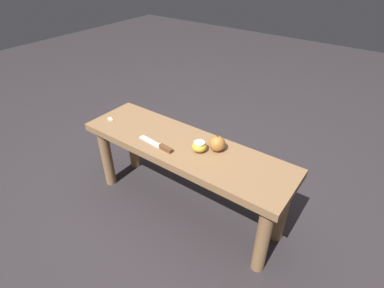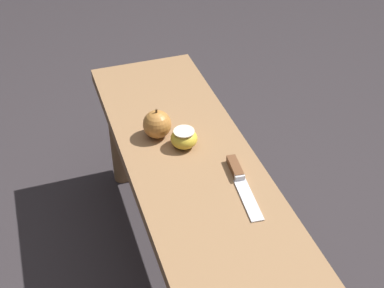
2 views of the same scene
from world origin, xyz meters
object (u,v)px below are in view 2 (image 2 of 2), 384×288
(apple_whole, at_px, (157,124))
(apple_cut, at_px, (183,138))
(knife, at_px, (239,178))
(wooden_bench, at_px, (195,192))

(apple_whole, bearing_deg, apple_cut, 38.73)
(knife, distance_m, apple_cut, 0.20)
(wooden_bench, height_order, apple_cut, apple_cut)
(wooden_bench, bearing_deg, knife, 48.11)
(apple_whole, distance_m, apple_cut, 0.09)
(knife, relative_size, apple_whole, 2.55)
(wooden_bench, bearing_deg, apple_whole, -160.88)
(knife, bearing_deg, wooden_bench, -126.48)
(wooden_bench, distance_m, knife, 0.15)
(apple_cut, bearing_deg, wooden_bench, 1.40)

